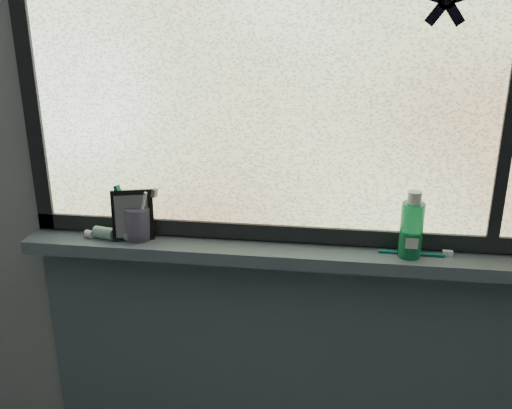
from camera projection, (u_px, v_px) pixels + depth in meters
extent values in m
cube|color=#9EA3A8|center=(288.00, 167.00, 1.70)|extent=(3.00, 0.01, 2.50)
cube|color=slate|center=(285.00, 254.00, 1.72)|extent=(1.62, 0.14, 0.04)
cube|color=slate|center=(284.00, 383.00, 1.95)|extent=(1.62, 0.02, 0.98)
cube|color=silver|center=(290.00, 73.00, 1.59)|extent=(1.50, 0.01, 1.00)
cube|color=black|center=(286.00, 232.00, 1.74)|extent=(1.60, 0.03, 0.05)
cube|color=black|center=(28.00, 69.00, 1.68)|extent=(0.05, 0.03, 1.10)
cube|color=black|center=(133.00, 215.00, 1.75)|extent=(0.14, 0.10, 0.16)
cylinder|color=#968DBA|center=(138.00, 223.00, 1.76)|extent=(0.10, 0.10, 0.10)
cylinder|color=#21AD65|center=(412.00, 225.00, 1.62)|extent=(0.09, 0.09, 0.16)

